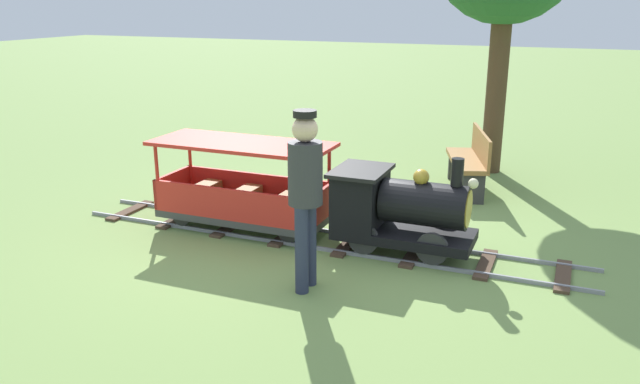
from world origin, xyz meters
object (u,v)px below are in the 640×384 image
locomotive (396,208)px  conductor_person (305,187)px  passenger_car (243,193)px  park_bench (470,161)px

locomotive → conductor_person: conductor_person is taller
locomotive → passenger_car: locomotive is taller
locomotive → passenger_car: size_ratio=0.72×
locomotive → conductor_person: 1.32m
passenger_car → conductor_person: size_ratio=1.23×
passenger_car → park_bench: size_ratio=1.47×
locomotive → passenger_car: 1.76m
passenger_car → conductor_person: 1.76m
locomotive → park_bench: size_ratio=1.06×
conductor_person → park_bench: 3.74m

